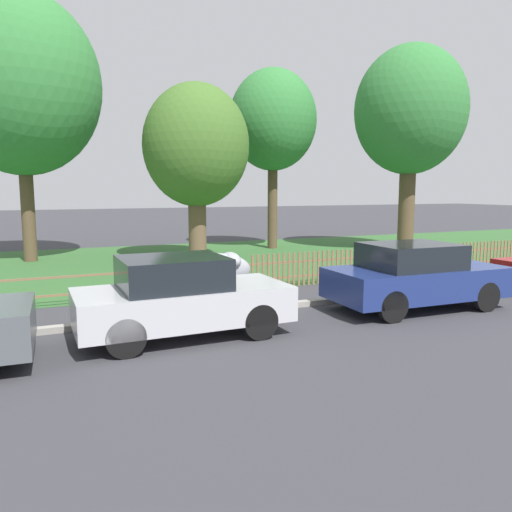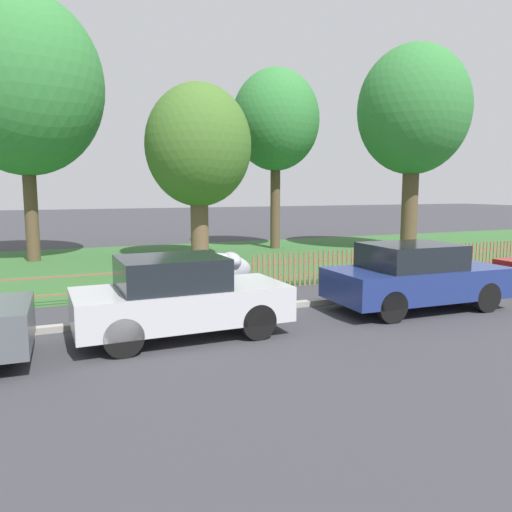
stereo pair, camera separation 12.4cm
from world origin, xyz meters
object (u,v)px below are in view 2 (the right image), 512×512
tree_behind_motorcycle (198,147)px  parked_car_black_saloon (179,297)px  tree_nearest_kerb (24,85)px  tree_far_left (413,111)px  tree_mid_park (276,121)px  covered_motorcycle (215,271)px  parked_car_navy_estate (415,276)px

tree_behind_motorcycle → parked_car_black_saloon: bearing=-108.8°
tree_nearest_kerb → tree_far_left: size_ratio=1.11×
parked_car_black_saloon → tree_mid_park: bearing=56.8°
covered_motorcycle → tree_nearest_kerb: size_ratio=0.22×
tree_behind_motorcycle → covered_motorcycle: bearing=-103.5°
tree_behind_motorcycle → tree_far_left: 9.18m
tree_mid_park → tree_far_left: size_ratio=0.91×
parked_car_black_saloon → covered_motorcycle: parked_car_black_saloon is taller
tree_mid_park → tree_far_left: tree_far_left is taller
tree_far_left → tree_nearest_kerb: bearing=168.8°
parked_car_navy_estate → tree_behind_motorcycle: bearing=104.9°
parked_car_black_saloon → tree_behind_motorcycle: size_ratio=0.59×
tree_mid_park → covered_motorcycle: bearing=-123.1°
tree_nearest_kerb → tree_behind_motorcycle: 6.42m
covered_motorcycle → tree_behind_motorcycle: tree_behind_motorcycle is taller
tree_far_left → parked_car_black_saloon: bearing=-145.2°
tree_nearest_kerb → parked_car_navy_estate: bearing=-55.5°
parked_car_navy_estate → tree_behind_motorcycle: size_ratio=0.62×
parked_car_black_saloon → tree_mid_park: size_ratio=0.48×
parked_car_black_saloon → tree_mid_park: 14.40m
tree_behind_motorcycle → tree_nearest_kerb: bearing=158.6°
parked_car_navy_estate → tree_nearest_kerb: tree_nearest_kerb is taller
tree_nearest_kerb → tree_mid_park: 9.84m
parked_car_navy_estate → covered_motorcycle: 4.58m
tree_nearest_kerb → tree_mid_park: (9.81, 0.13, -0.69)m
parked_car_black_saloon → tree_mid_park: (7.27, 11.46, 4.80)m
tree_behind_motorcycle → tree_mid_park: tree_mid_park is taller
tree_nearest_kerb → tree_behind_motorcycle: bearing=-21.4°
parked_car_black_saloon → tree_behind_motorcycle: (3.10, 9.11, 3.40)m
covered_motorcycle → tree_behind_motorcycle: bearing=75.0°
covered_motorcycle → tree_nearest_kerb: bearing=114.0°
parked_car_black_saloon → tree_behind_motorcycle: bearing=70.4°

